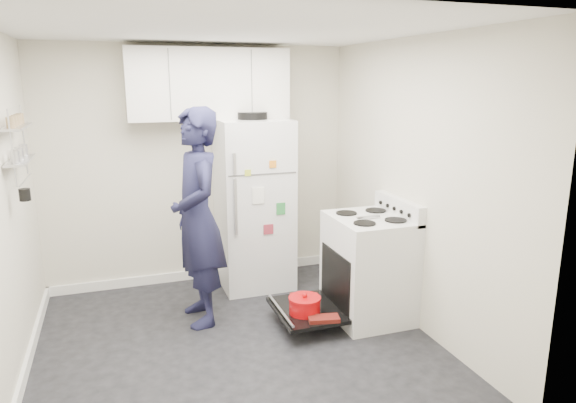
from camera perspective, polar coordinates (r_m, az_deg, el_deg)
name	(u,v)px	position (r m, az deg, el deg)	size (l,w,h in m)	color
room	(229,203)	(4.01, -6.56, -0.19)	(3.21, 3.21, 2.51)	black
electric_range	(367,268)	(4.77, 8.80, -7.35)	(0.66, 0.76, 1.10)	silver
open_oven_door	(306,308)	(4.62, 2.03, -11.72)	(0.55, 0.71, 0.22)	black
refrigerator	(254,204)	(5.36, -3.82, -0.23)	(0.72, 0.74, 1.83)	silver
upper_cabinets	(209,84)	(5.30, -8.82, 12.75)	(1.60, 0.33, 0.70)	silver
wall_shelf_rack	(18,144)	(4.35, -27.78, 5.68)	(0.14, 0.60, 0.61)	#B2B2B7
person	(198,218)	(4.57, -10.02, -1.81)	(0.70, 0.46, 1.93)	#191937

